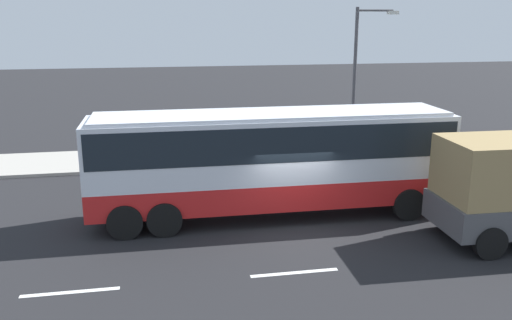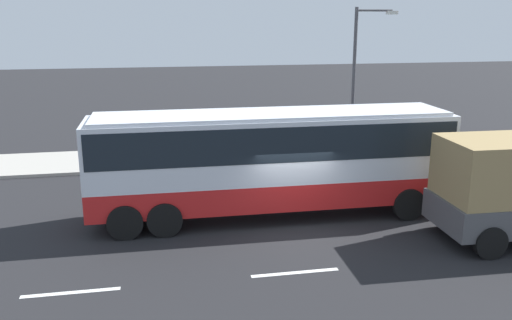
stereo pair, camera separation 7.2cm
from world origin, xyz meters
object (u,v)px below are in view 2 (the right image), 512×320
pedestrian_at_crossing (206,145)px  pedestrian_near_curb (355,127)px  coach_bus (272,153)px  street_lamp (358,72)px

pedestrian_at_crossing → pedestrian_near_curb: bearing=143.5°
coach_bus → pedestrian_at_crossing: size_ratio=7.99×
coach_bus → street_lamp: size_ratio=1.75×
pedestrian_at_crossing → street_lamp: 7.84m
pedestrian_at_crossing → street_lamp: size_ratio=0.22×
coach_bus → pedestrian_near_curb: 10.77m
pedestrian_near_curb → street_lamp: 3.52m
coach_bus → street_lamp: 9.12m
pedestrian_near_curb → pedestrian_at_crossing: bearing=-22.6°
street_lamp → pedestrian_at_crossing: bearing=-179.2°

